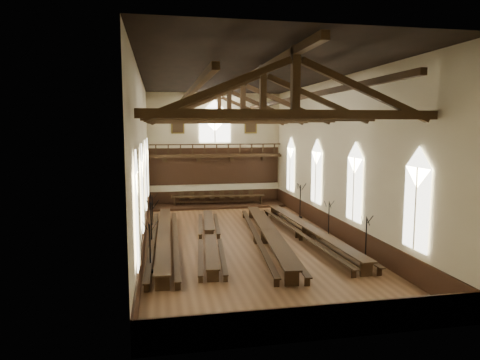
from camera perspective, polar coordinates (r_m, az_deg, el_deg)
The scene contains 21 objects.
ground at distance 26.89m, azimuth 0.37°, elevation -7.89°, with size 26.00×26.00×0.00m, color brown.
room_walls at distance 25.99m, azimuth 0.38°, elevation 6.01°, with size 26.00×26.00×26.00m.
wainscot_band at distance 26.74m, azimuth 0.37°, elevation -6.65°, with size 12.00×26.00×1.20m.
side_windows at distance 26.18m, azimuth 0.38°, elevation 0.05°, with size 11.85×19.80×4.50m.
end_window at distance 38.72m, azimuth -3.38°, elevation 7.45°, with size 2.80×0.12×3.80m.
minstrels_gallery at distance 38.60m, azimuth -3.29°, elevation 2.52°, with size 11.80×1.24×3.70m.
portraits at distance 38.72m, azimuth -3.37°, elevation 7.27°, with size 7.75×0.09×1.45m.
roof_trusses at distance 26.02m, azimuth 0.38°, elevation 9.88°, with size 11.70×25.70×2.80m.
refectory_row_a at distance 25.63m, azimuth -10.08°, elevation -7.41°, with size 1.80×14.83×0.79m.
refectory_row_b at distance 25.94m, azimuth -4.00°, elevation -7.33°, with size 1.98×13.82×0.68m.
refectory_row_c at distance 26.01m, azimuth 3.71°, elevation -7.05°, with size 2.44×15.19×0.82m.
refectory_row_d at distance 27.21m, azimuth 9.16°, elevation -6.54°, with size 1.88×14.86×0.79m.
dais at distance 37.86m, azimuth -2.89°, elevation -3.38°, with size 11.40×2.89×0.19m, color #341B0F.
high_table at distance 37.73m, azimuth -2.90°, elevation -2.26°, with size 8.25×1.53×0.77m.
high_chairs at distance 38.53m, azimuth -3.06°, elevation -2.21°, with size 6.80×0.51×1.03m.
candelabrum_left_near at distance 21.21m, azimuth -11.88°, elevation -10.01°, with size 0.76×0.71×2.50m.
candelabrum_left_mid at distance 25.40m, azimuth -11.72°, elevation -6.94°, with size 0.78×0.86×2.81m.
candelabrum_left_far at distance 31.32m, azimuth -11.57°, elevation -4.59°, with size 0.62×0.70×2.29m.
candelabrum_right_near at distance 23.66m, azimuth 16.42°, elevation -8.47°, with size 0.70×0.69×2.34m.
candelabrum_right_mid at distance 28.05m, azimuth 11.73°, elevation -5.94°, with size 0.69×0.66×2.29m.
candelabrum_right_far at distance 33.16m, azimuth 8.02°, elevation -3.64°, with size 0.75×0.83×2.72m.
Camera 1 is at (-5.07, -25.49, 6.90)m, focal length 32.00 mm.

